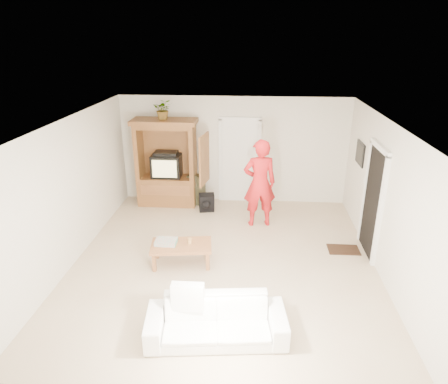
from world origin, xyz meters
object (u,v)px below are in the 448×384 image
(armoire, at_px, (168,168))
(man, at_px, (260,183))
(sofa, at_px, (216,321))
(coffee_table, at_px, (181,247))

(armoire, distance_m, man, 2.44)
(sofa, relative_size, coffee_table, 1.66)
(coffee_table, bearing_deg, armoire, 98.91)
(man, xyz_separation_m, sofa, (-0.59, -3.62, -0.69))
(man, relative_size, sofa, 1.01)
(armoire, height_order, man, armoire)
(armoire, relative_size, sofa, 1.10)
(man, distance_m, coffee_table, 2.34)
(man, height_order, coffee_table, man)
(man, distance_m, sofa, 3.73)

